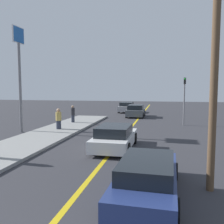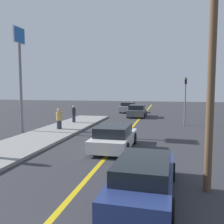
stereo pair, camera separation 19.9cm
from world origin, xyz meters
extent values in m
cube|color=gold|center=(0.00, 18.00, 0.00)|extent=(0.20, 60.00, 0.01)
cube|color=gray|center=(-5.22, 12.77, 0.08)|extent=(3.40, 25.54, 0.15)
cube|color=navy|center=(2.15, 6.06, 0.47)|extent=(1.90, 4.82, 0.59)
cube|color=black|center=(2.15, 5.82, 0.99)|extent=(1.61, 2.67, 0.45)
cylinder|color=black|center=(1.39, 7.56, 0.32)|extent=(0.24, 0.65, 0.64)
cylinder|color=black|center=(3.02, 7.50, 0.32)|extent=(0.24, 0.65, 0.64)
cylinder|color=black|center=(1.28, 4.61, 0.32)|extent=(0.24, 0.65, 0.64)
cylinder|color=black|center=(2.92, 4.55, 0.32)|extent=(0.24, 0.65, 0.64)
cube|color=silver|center=(0.05, 11.72, 0.48)|extent=(1.93, 4.46, 0.60)
cube|color=black|center=(0.05, 11.50, 1.04)|extent=(1.68, 2.46, 0.51)
cylinder|color=black|center=(-0.83, 13.11, 0.33)|extent=(0.23, 0.66, 0.66)
cylinder|color=black|center=(0.96, 13.09, 0.33)|extent=(0.23, 0.66, 0.66)
cylinder|color=black|center=(-0.86, 10.36, 0.33)|extent=(0.23, 0.66, 0.66)
cylinder|color=black|center=(0.93, 10.34, 0.33)|extent=(0.23, 0.66, 0.66)
cube|color=#4C5156|center=(-0.46, 26.83, 0.52)|extent=(1.88, 3.87, 0.69)
cube|color=black|center=(-0.46, 26.64, 1.12)|extent=(1.65, 2.13, 0.52)
cylinder|color=black|center=(-1.34, 28.04, 0.32)|extent=(0.22, 0.63, 0.63)
cylinder|color=black|center=(0.43, 28.03, 0.32)|extent=(0.22, 0.63, 0.63)
cylinder|color=black|center=(-1.35, 25.64, 0.32)|extent=(0.22, 0.63, 0.63)
cylinder|color=black|center=(0.42, 25.63, 0.32)|extent=(0.22, 0.63, 0.63)
cube|color=#9E9EA3|center=(-2.24, 32.09, 0.54)|extent=(1.90, 4.44, 0.69)
cube|color=black|center=(-2.24, 31.88, 1.13)|extent=(1.63, 2.46, 0.49)
cylinder|color=black|center=(-3.04, 33.48, 0.36)|extent=(0.24, 0.72, 0.72)
cylinder|color=black|center=(-1.36, 33.43, 0.36)|extent=(0.24, 0.72, 0.72)
cylinder|color=black|center=(-3.12, 30.76, 0.36)|extent=(0.24, 0.72, 0.72)
cylinder|color=black|center=(-1.44, 30.71, 0.36)|extent=(0.24, 0.72, 0.72)
cylinder|color=#282D3D|center=(-5.26, 16.31, 0.48)|extent=(0.37, 0.37, 0.65)
cylinder|color=tan|center=(-5.26, 16.31, 1.13)|extent=(0.44, 0.44, 0.65)
sphere|color=tan|center=(-5.26, 16.31, 1.60)|extent=(0.28, 0.28, 0.28)
cylinder|color=#282D3D|center=(-5.51, 20.08, 0.48)|extent=(0.30, 0.30, 0.66)
cylinder|color=#232328|center=(-5.51, 20.08, 1.14)|extent=(0.35, 0.35, 0.66)
sphere|color=tan|center=(-5.51, 20.08, 1.59)|extent=(0.23, 0.23, 0.23)
cylinder|color=slate|center=(4.38, 21.18, 2.09)|extent=(0.12, 0.12, 4.18)
cube|color=black|center=(4.38, 21.00, 3.91)|extent=(0.18, 0.18, 0.55)
sphere|color=green|center=(4.38, 20.91, 4.07)|extent=(0.14, 0.14, 0.14)
cylinder|color=slate|center=(-7.69, 15.11, 3.28)|extent=(0.20, 0.20, 6.55)
cube|color=silver|center=(-7.69, 15.11, 7.08)|extent=(0.08, 1.39, 1.17)
cube|color=#19519E|center=(-7.69, 15.11, 7.08)|extent=(0.12, 1.27, 1.05)
cylinder|color=brown|center=(4.12, 6.82, 3.56)|extent=(0.24, 0.24, 7.12)
camera|label=1|loc=(2.58, -1.45, 3.31)|focal=40.00mm
camera|label=2|loc=(2.77, -1.41, 3.31)|focal=40.00mm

